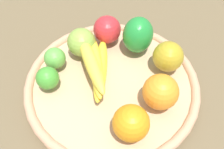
{
  "coord_description": "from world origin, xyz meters",
  "views": [
    {
      "loc": [
        0.28,
        0.22,
        0.5
      ],
      "look_at": [
        0.0,
        0.0,
        0.05
      ],
      "focal_mm": 40.4,
      "sensor_mm": 36.0,
      "label": 1
    }
  ],
  "objects_px": {
    "apple_1": "(107,30)",
    "orange_0": "(131,123)",
    "apple_2": "(168,57)",
    "banana_bunch": "(96,65)",
    "bell_pepper": "(138,35)",
    "orange_1": "(161,92)",
    "apple_0": "(81,42)",
    "lime_0": "(48,78)",
    "lime_1": "(55,58)"
  },
  "relations": [
    {
      "from": "apple_1",
      "to": "orange_0",
      "type": "distance_m",
      "value": 0.27
    },
    {
      "from": "apple_2",
      "to": "orange_0",
      "type": "bearing_deg",
      "value": 9.97
    },
    {
      "from": "banana_bunch",
      "to": "bell_pepper",
      "type": "distance_m",
      "value": 0.13
    },
    {
      "from": "bell_pepper",
      "to": "orange_1",
      "type": "xyz_separation_m",
      "value": [
        0.1,
        0.13,
        -0.01
      ]
    },
    {
      "from": "banana_bunch",
      "to": "orange_0",
      "type": "height_order",
      "value": "orange_0"
    },
    {
      "from": "banana_bunch",
      "to": "bell_pepper",
      "type": "relative_size",
      "value": 1.88
    },
    {
      "from": "bell_pepper",
      "to": "orange_0",
      "type": "xyz_separation_m",
      "value": [
        0.2,
        0.12,
        -0.01
      ]
    },
    {
      "from": "apple_2",
      "to": "apple_0",
      "type": "relative_size",
      "value": 1.02
    },
    {
      "from": "orange_0",
      "to": "lime_0",
      "type": "distance_m",
      "value": 0.21
    },
    {
      "from": "apple_0",
      "to": "orange_1",
      "type": "bearing_deg",
      "value": 88.44
    },
    {
      "from": "banana_bunch",
      "to": "orange_0",
      "type": "distance_m",
      "value": 0.17
    },
    {
      "from": "orange_1",
      "to": "apple_0",
      "type": "height_order",
      "value": "orange_1"
    },
    {
      "from": "apple_0",
      "to": "orange_0",
      "type": "relative_size",
      "value": 0.96
    },
    {
      "from": "bell_pepper",
      "to": "apple_1",
      "type": "bearing_deg",
      "value": -92.14
    },
    {
      "from": "banana_bunch",
      "to": "orange_1",
      "type": "distance_m",
      "value": 0.16
    },
    {
      "from": "lime_1",
      "to": "apple_1",
      "type": "xyz_separation_m",
      "value": [
        -0.15,
        0.04,
        0.01
      ]
    },
    {
      "from": "lime_1",
      "to": "orange_1",
      "type": "bearing_deg",
      "value": 104.72
    },
    {
      "from": "lime_0",
      "to": "bell_pepper",
      "type": "bearing_deg",
      "value": 158.34
    },
    {
      "from": "apple_2",
      "to": "orange_0",
      "type": "relative_size",
      "value": 0.99
    },
    {
      "from": "apple_1",
      "to": "orange_0",
      "type": "height_order",
      "value": "orange_0"
    },
    {
      "from": "orange_0",
      "to": "lime_0",
      "type": "relative_size",
      "value": 1.41
    },
    {
      "from": "bell_pepper",
      "to": "apple_1",
      "type": "distance_m",
      "value": 0.08
    },
    {
      "from": "bell_pepper",
      "to": "lime_0",
      "type": "height_order",
      "value": "bell_pepper"
    },
    {
      "from": "banana_bunch",
      "to": "orange_0",
      "type": "xyz_separation_m",
      "value": [
        0.07,
        0.15,
        0.01
      ]
    },
    {
      "from": "apple_2",
      "to": "lime_0",
      "type": "height_order",
      "value": "apple_2"
    },
    {
      "from": "apple_2",
      "to": "lime_0",
      "type": "bearing_deg",
      "value": -39.77
    },
    {
      "from": "lime_1",
      "to": "orange_0",
      "type": "xyz_separation_m",
      "value": [
        0.03,
        0.24,
        0.01
      ]
    },
    {
      "from": "apple_1",
      "to": "orange_1",
      "type": "bearing_deg",
      "value": 68.86
    },
    {
      "from": "banana_bunch",
      "to": "lime_0",
      "type": "height_order",
      "value": "banana_bunch"
    },
    {
      "from": "lime_1",
      "to": "banana_bunch",
      "type": "bearing_deg",
      "value": 114.5
    },
    {
      "from": "orange_1",
      "to": "apple_2",
      "type": "bearing_deg",
      "value": -157.74
    },
    {
      "from": "orange_1",
      "to": "bell_pepper",
      "type": "bearing_deg",
      "value": -128.36
    },
    {
      "from": "apple_2",
      "to": "orange_0",
      "type": "xyz_separation_m",
      "value": [
        0.19,
        0.03,
        0.0
      ]
    },
    {
      "from": "bell_pepper",
      "to": "lime_1",
      "type": "bearing_deg",
      "value": -53.04
    },
    {
      "from": "lime_1",
      "to": "apple_0",
      "type": "bearing_deg",
      "value": 164.28
    },
    {
      "from": "orange_1",
      "to": "apple_1",
      "type": "distance_m",
      "value": 0.22
    },
    {
      "from": "apple_2",
      "to": "banana_bunch",
      "type": "bearing_deg",
      "value": -44.27
    },
    {
      "from": "lime_1",
      "to": "apple_1",
      "type": "height_order",
      "value": "apple_1"
    },
    {
      "from": "apple_1",
      "to": "lime_0",
      "type": "height_order",
      "value": "apple_1"
    },
    {
      "from": "lime_1",
      "to": "apple_0",
      "type": "height_order",
      "value": "apple_0"
    },
    {
      "from": "orange_1",
      "to": "apple_2",
      "type": "relative_size",
      "value": 1.06
    },
    {
      "from": "bell_pepper",
      "to": "apple_0",
      "type": "relative_size",
      "value": 1.32
    },
    {
      "from": "lime_1",
      "to": "lime_0",
      "type": "relative_size",
      "value": 0.99
    },
    {
      "from": "bell_pepper",
      "to": "lime_0",
      "type": "bearing_deg",
      "value": -39.52
    },
    {
      "from": "apple_0",
      "to": "lime_0",
      "type": "relative_size",
      "value": 1.36
    },
    {
      "from": "apple_2",
      "to": "apple_0",
      "type": "distance_m",
      "value": 0.21
    },
    {
      "from": "apple_2",
      "to": "orange_1",
      "type": "bearing_deg",
      "value": 22.26
    },
    {
      "from": "bell_pepper",
      "to": "apple_2",
      "type": "relative_size",
      "value": 1.29
    },
    {
      "from": "banana_bunch",
      "to": "orange_1",
      "type": "bearing_deg",
      "value": 98.52
    },
    {
      "from": "orange_0",
      "to": "apple_2",
      "type": "bearing_deg",
      "value": -170.03
    }
  ]
}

